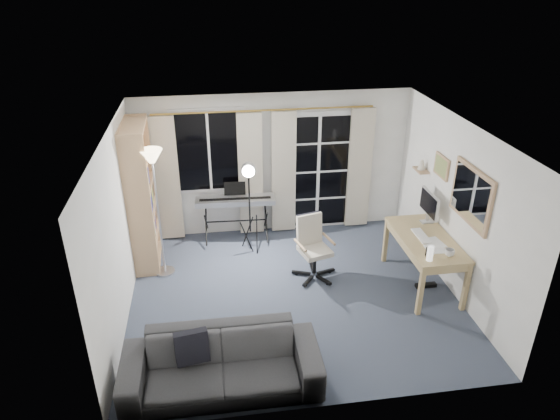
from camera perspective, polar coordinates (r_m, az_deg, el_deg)
The scene contains 17 objects.
floor at distance 7.16m, azimuth 1.52°, elevation -9.69°, with size 4.50×4.00×0.02m, color #323A49.
window at distance 8.13m, azimuth -8.12°, elevation 6.68°, with size 1.20×0.08×1.40m.
french_door at distance 8.49m, azimuth 4.34°, elevation 4.31°, with size 1.32×0.09×2.11m.
curtains at distance 8.24m, azimuth -1.56°, elevation 4.18°, with size 3.60×0.07×2.13m.
bookshelf at distance 7.71m, azimuth -15.82°, elevation 1.14°, with size 0.39×1.04×2.21m.
torchiere_lamp at distance 7.09m, azimuth -14.23°, elevation 3.79°, with size 0.38×0.38×1.96m.
keyboard_piano at distance 8.18m, azimuth -5.13°, elevation 1.00°, with size 1.31×0.67×0.94m.
studio_light at distance 7.57m, azimuth -3.60°, elevation 3.40°, with size 0.30×0.31×1.57m.
office_chair at distance 7.32m, azimuth 3.65°, elevation -3.55°, with size 0.66×0.64×0.95m.
desk at distance 7.31m, azimuth 16.28°, elevation -3.72°, with size 0.72×1.43×0.76m.
monitor at distance 7.58m, azimuth 16.68°, elevation 0.60°, with size 0.18×0.55×0.48m.
desk_clutter at distance 7.14m, azimuth 16.47°, elevation -5.16°, with size 0.44×0.86×0.96m.
mug at distance 6.90m, azimuth 18.83°, elevation -4.55°, with size 0.12×0.10×0.12m, color silver.
wall_mirror at distance 6.80m, azimuth 21.01°, elevation 1.54°, with size 0.04×0.94×0.74m.
framed_print at distance 7.51m, azimuth 17.99°, elevation 4.76°, with size 0.03×0.42×0.32m.
wall_shelf at distance 7.97m, azimuth 15.86°, elevation 4.80°, with size 0.16×0.30×0.18m.
sofa at distance 5.61m, azimuth -6.79°, elevation -16.25°, with size 2.15×0.65×0.84m.
Camera 1 is at (-1.03, -5.69, 4.21)m, focal length 32.00 mm.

